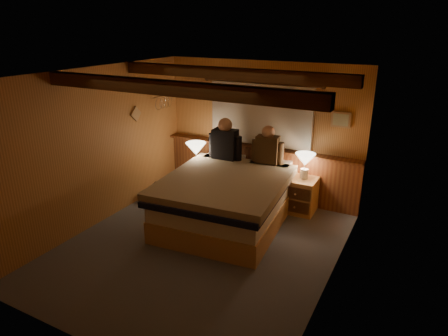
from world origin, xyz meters
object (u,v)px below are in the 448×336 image
Objects in this scene: nightstand_right at (300,195)px; person_left at (225,142)px; bed at (228,198)px; lamp_right at (305,161)px; lamp_left at (196,150)px; nightstand_left at (200,182)px; duffel_bag at (164,193)px; person_right at (268,148)px.

person_left reaches higher than nightstand_right.
bed is 1.40m from lamp_right.
nightstand_right is 1.26× the size of lamp_left.
nightstand_left is 1.79m from nightstand_right.
nightstand_right is 1.15× the size of duffel_bag.
bed reaches higher than duffel_bag.
bed reaches higher than nightstand_left.
lamp_left is 0.95m from duffel_bag.
bed is 5.71× the size of lamp_right.
bed is at bearing -134.50° from lamp_right.
lamp_left is at bearing -121.39° from nightstand_left.
duffel_bag is (-0.45, -0.38, -0.75)m from lamp_left.
lamp_left is 1.88m from lamp_right.
bed is at bearing -62.18° from person_left.
duffel_bag is at bearing -163.79° from nightstand_right.
person_left reaches higher than lamp_left.
person_right is at bearing -173.06° from lamp_right.
lamp_left is 0.69× the size of person_right.
person_right is (0.73, 0.13, -0.03)m from person_left.
lamp_left is at bearing -164.76° from person_left.
bed is at bearing -22.74° from nightstand_left.
lamp_left is 1.26m from person_right.
duffel_bag is (-1.67, -0.67, -0.89)m from person_right.
person_right is at bearing 10.73° from duffel_bag.
person_right is at bearing 23.81° from nightstand_left.
bed is at bearing -19.27° from duffel_bag.
nightstand_right is 1.37× the size of lamp_right.
lamp_right is 0.65m from person_right.
nightstand_right is 1.93m from lamp_left.
lamp_right is 0.64× the size of person_right.
lamp_right is at bearing 11.06° from lamp_left.
nightstand_right is 0.59m from lamp_right.
lamp_left is at bearing 142.56° from bed.
lamp_right is at bearing 44.19° from nightstand_right.
person_right reaches higher than nightstand_right.
nightstand_left is 0.61m from lamp_left.
lamp_left is 0.91× the size of duffel_bag.
bed is 4.05× the size of nightstand_left.
bed is at bearing -135.59° from nightstand_right.
nightstand_right is 2.36m from duffel_bag.
nightstand_left is 1.03× the size of nightstand_right.
person_right is 1.32× the size of duffel_bag.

